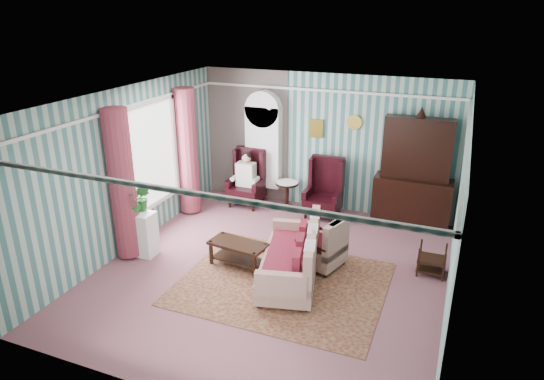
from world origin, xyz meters
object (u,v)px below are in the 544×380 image
at_px(bookcase, 263,153).
at_px(dresser_hutch, 415,170).
at_px(nest_table, 432,259).
at_px(wingback_left, 246,178).
at_px(plant_stand, 140,233).
at_px(round_side_table, 287,195).
at_px(floral_armchair, 322,238).
at_px(coffee_table, 238,254).
at_px(seated_woman, 246,180).
at_px(sofa, 289,249).
at_px(wingback_right, 323,189).

xyz_separation_m(bookcase, dresser_hutch, (3.25, -0.12, 0.06)).
bearing_deg(nest_table, wingback_left, 159.15).
xyz_separation_m(dresser_hutch, plant_stand, (-4.30, -3.02, -0.78)).
bearing_deg(wingback_left, nest_table, -20.85).
height_order(wingback_left, round_side_table, wingback_left).
bearing_deg(floral_armchair, bookcase, 58.05).
distance_m(floral_armchair, coffee_table, 1.44).
bearing_deg(floral_armchair, coffee_table, 128.45).
bearing_deg(nest_table, floral_armchair, -166.41).
bearing_deg(bookcase, coffee_table, -75.62).
bearing_deg(coffee_table, seated_woman, 111.66).
xyz_separation_m(seated_woman, sofa, (1.95, -2.60, -0.03)).
bearing_deg(dresser_hutch, sofa, -118.36).
xyz_separation_m(bookcase, nest_table, (3.82, -1.94, -0.85)).
xyz_separation_m(dresser_hutch, wingback_left, (-3.50, -0.27, -0.55)).
bearing_deg(seated_woman, nest_table, -20.85).
relative_size(dresser_hutch, wingback_right, 1.89).
bearing_deg(bookcase, wingback_left, -122.66).
bearing_deg(floral_armchair, seated_woman, 66.47).
distance_m(wingback_left, round_side_table, 0.97).
distance_m(bookcase, plant_stand, 3.39).
xyz_separation_m(seated_woman, nest_table, (4.07, -1.55, -0.32)).
bearing_deg(bookcase, sofa, -60.33).
bearing_deg(round_side_table, nest_table, -28.20).
relative_size(sofa, coffee_table, 1.96).
distance_m(seated_woman, round_side_table, 0.96).
distance_m(wingback_right, sofa, 2.61).
relative_size(round_side_table, floral_armchair, 0.57).
height_order(round_side_table, nest_table, round_side_table).
bearing_deg(nest_table, dresser_hutch, 107.39).
height_order(wingback_left, wingback_right, same).
height_order(dresser_hutch, wingback_left, dresser_hutch).
height_order(wingback_left, sofa, wingback_left).
bearing_deg(wingback_right, bookcase, 165.43).
height_order(wingback_right, nest_table, wingback_right).
height_order(wingback_left, coffee_table, wingback_left).
xyz_separation_m(dresser_hutch, seated_woman, (-3.50, -0.27, -0.59)).
height_order(wingback_right, plant_stand, wingback_right).
relative_size(seated_woman, plant_stand, 1.47).
distance_m(seated_woman, nest_table, 4.37).
height_order(bookcase, plant_stand, bookcase).
distance_m(bookcase, floral_armchair, 3.19).
bearing_deg(round_side_table, dresser_hutch, 2.64).
distance_m(bookcase, seated_woman, 0.70).
bearing_deg(sofa, dresser_hutch, -41.61).
distance_m(dresser_hutch, coffee_table, 3.85).
height_order(dresser_hutch, seated_woman, dresser_hutch).
xyz_separation_m(wingback_left, wingback_right, (1.75, 0.00, 0.00)).
height_order(seated_woman, round_side_table, seated_woman).
relative_size(wingback_right, sofa, 0.65).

